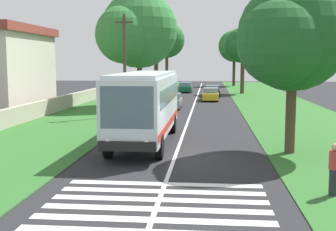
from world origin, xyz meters
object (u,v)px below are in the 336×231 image
Objects in this scene: roadside_tree_right_0 at (289,39)px; roadside_tree_right_2 at (242,46)px; pedestrian at (334,169)px; roadside_tree_left_2 at (166,41)px; trailing_car_2 at (212,91)px; trailing_car_3 at (185,88)px; roadside_tree_left_1 at (155,37)px; coach_bus at (146,103)px; trailing_car_1 at (211,95)px; utility_pole at (125,64)px; trailing_car_0 at (172,101)px; roadside_tree_right_1 at (234,47)px; roadside_tree_left_0 at (136,32)px.

roadside_tree_right_0 is 0.90× the size of roadside_tree_right_2.
roadside_tree_left_2 is at bearing 10.04° from pedestrian.
trailing_car_3 is (7.94, 3.75, 0.00)m from trailing_car_2.
roadside_tree_left_1 is at bearing 120.56° from trailing_car_3.
coach_bus is 7.95m from roadside_tree_right_0.
trailing_car_1 is 14.95m from roadside_tree_left_1.
roadside_tree_right_2 reaches higher than pedestrian.
utility_pole is at bearing 27.79° from pedestrian.
roadside_tree_left_1 is 11.75m from roadside_tree_right_2.
trailing_car_0 is 40.55m from roadside_tree_right_1.
roadside_tree_left_1 reaches higher than trailing_car_3.
roadside_tree_right_2 is (37.54, -7.62, 4.20)m from coach_bus.
roadside_tree_left_1 is at bearing -178.27° from roadside_tree_left_2.
coach_bus is 1.03× the size of roadside_tree_left_0.
roadside_tree_left_2 is 6.81× the size of pedestrian.
roadside_tree_left_1 reaches higher than roadside_tree_right_2.
utility_pole reaches higher than coach_bus.
roadside_tree_left_1 is (5.57, 7.76, 6.90)m from trailing_car_2.
roadside_tree_right_1 is (30.55, -4.03, 6.22)m from trailing_car_1.
roadside_tree_left_1 reaches higher than roadside_tree_right_0.
trailing_car_2 is 2.54× the size of pedestrian.
roadside_tree_left_1 reaches higher than trailing_car_0.
roadside_tree_right_0 is 8.00m from pedestrian.
pedestrian is (-35.18, -3.85, 0.24)m from trailing_car_1.
roadside_tree_left_0 is (-20.72, 3.55, 6.41)m from trailing_car_3.
trailing_car_0 is 7.85m from utility_pole.
roadside_tree_left_2 is at bearing 17.08° from trailing_car_2.
roadside_tree_right_1 is (37.98, -11.09, -0.19)m from roadside_tree_left_0.
trailing_car_2 is 8.78m from trailing_car_3.
roadside_tree_left_0 is 23.64m from roadside_tree_right_0.
pedestrian is (-8.90, -7.31, -1.24)m from coach_bus.
roadside_tree_right_1 reaches higher than roadside_tree_right_2.
trailing_car_1 is at bearing -43.52° from roadside_tree_left_0.
roadside_tree_left_1 is 21.84m from roadside_tree_left_2.
coach_bus is at bearing -179.52° from trailing_car_0.
roadside_tree_left_0 reaches higher than trailing_car_1.
roadside_tree_right_0 is at bearing -173.05° from trailing_car_1.
roadside_tree_left_2 is at bearing 10.76° from roadside_tree_right_0.
trailing_car_3 is at bearing 0.07° from coach_bus.
roadside_tree_right_2 is at bearing -22.47° from utility_pole.
roadside_tree_right_0 is at bearing -169.24° from roadside_tree_left_2.
roadside_tree_left_1 is (19.71, 3.91, 6.90)m from trailing_car_0.
trailing_car_2 is at bearing -154.69° from trailing_car_3.
trailing_car_3 is (13.30, 3.51, 0.00)m from trailing_car_1.
roadside_tree_right_0 is at bearing -153.48° from roadside_tree_left_0.
roadside_tree_left_0 reaches higher than trailing_car_0.
pedestrian is at bearing -169.96° from roadside_tree_left_2.
roadside_tree_right_1 is at bearing -16.27° from roadside_tree_left_0.
roadside_tree_right_0 is (-41.82, -6.98, 4.66)m from trailing_car_3.
pedestrian is at bearing -171.37° from trailing_car_3.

